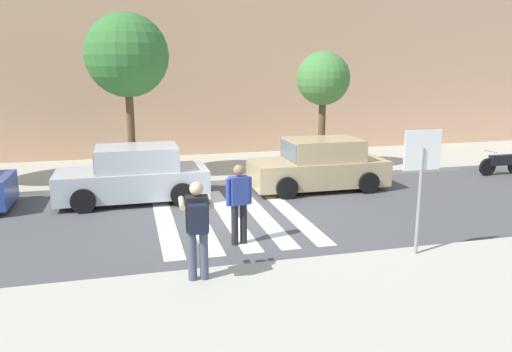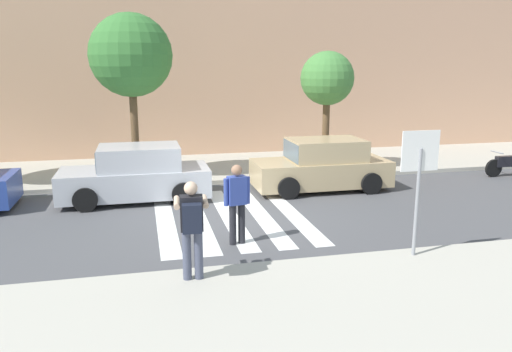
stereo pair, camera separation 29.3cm
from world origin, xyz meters
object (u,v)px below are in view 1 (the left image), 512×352
stop_sign (421,165)px  photographer_with_backpack (197,223)px  pedestrian_crossing (239,200)px  street_tree_east (323,80)px  street_tree_center (127,56)px  parked_car_tan (319,166)px  parked_car_silver (134,176)px  motorcycle (502,163)px

stop_sign → photographer_with_backpack: size_ratio=1.41×
photographer_with_backpack → pedestrian_crossing: 2.23m
pedestrian_crossing → street_tree_east: 7.78m
street_tree_center → parked_car_tan: bearing=-20.9°
parked_car_silver → parked_car_tan: size_ratio=1.00×
pedestrian_crossing → motorcycle: size_ratio=0.98×
stop_sign → pedestrian_crossing: (-3.14, 1.74, -0.93)m
photographer_with_backpack → street_tree_center: 8.63m
photographer_with_backpack → street_tree_east: size_ratio=0.43×
stop_sign → photographer_with_backpack: bearing=-177.7°
stop_sign → parked_car_tan: 5.94m
pedestrian_crossing → stop_sign: bearing=-29.0°
motorcycle → stop_sign: bearing=-139.5°
parked_car_tan → street_tree_center: 6.74m
parked_car_silver → street_tree_center: bearing=90.1°
photographer_with_backpack → parked_car_silver: size_ratio=0.42×
stop_sign → parked_car_silver: 7.91m
stop_sign → street_tree_center: size_ratio=0.47×
pedestrian_crossing → motorcycle: (10.30, 4.38, -0.56)m
parked_car_tan → motorcycle: (6.88, 0.30, -0.31)m
parked_car_tan → street_tree_center: size_ratio=0.80×
street_tree_center → street_tree_east: bearing=-0.9°
parked_car_silver → street_tree_center: street_tree_center is taller
parked_car_silver → motorcycle: bearing=1.4°
motorcycle → street_tree_east: street_tree_east is taller
motorcycle → street_tree_east: (-6.02, 1.71, 2.83)m
street_tree_center → street_tree_east: 6.41m
motorcycle → street_tree_center: 13.02m
photographer_with_backpack → parked_car_tan: (4.56, 5.99, -0.44)m
parked_car_silver → street_tree_center: 3.89m
parked_car_tan → pedestrian_crossing: bearing=-130.0°
photographer_with_backpack → parked_car_tan: 7.54m
stop_sign → pedestrian_crossing: 3.71m
photographer_with_backpack → pedestrian_crossing: bearing=59.2°
stop_sign → photographer_with_backpack: 4.35m
stop_sign → parked_car_silver: (-5.23, 5.82, -1.18)m
photographer_with_backpack → parked_car_tan: bearing=52.7°
street_tree_center → street_tree_east: size_ratio=1.27×
photographer_with_backpack → parked_car_tan: size_ratio=0.42×
stop_sign → motorcycle: stop_sign is taller
parked_car_tan → stop_sign: bearing=-92.7°
parked_car_silver → street_tree_east: size_ratio=1.01×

